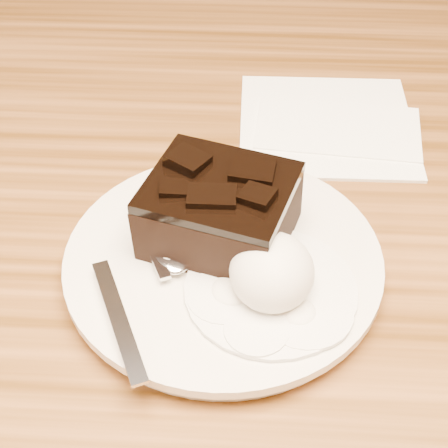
# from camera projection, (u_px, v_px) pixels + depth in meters

# --- Properties ---
(dining_table) EXTENTS (1.20, 0.80, 0.75)m
(dining_table) POSITION_uv_depth(u_px,v_px,m) (150.00, 445.00, 0.81)
(dining_table) COLOR #4A2C0E
(dining_table) RESTS_ON floor
(plate) EXTENTS (0.23, 0.23, 0.02)m
(plate) POSITION_uv_depth(u_px,v_px,m) (223.00, 264.00, 0.50)
(plate) COLOR white
(plate) RESTS_ON dining_table
(brownie) EXTENTS (0.12, 0.11, 0.05)m
(brownie) POSITION_uv_depth(u_px,v_px,m) (220.00, 214.00, 0.49)
(brownie) COLOR black
(brownie) RESTS_ON plate
(ice_cream_scoop) EXTENTS (0.06, 0.06, 0.05)m
(ice_cream_scoop) POSITION_uv_depth(u_px,v_px,m) (272.00, 272.00, 0.45)
(ice_cream_scoop) COLOR white
(ice_cream_scoop) RESTS_ON plate
(melt_puddle) EXTENTS (0.12, 0.12, 0.00)m
(melt_puddle) POSITION_uv_depth(u_px,v_px,m) (271.00, 290.00, 0.46)
(melt_puddle) COLOR white
(melt_puddle) RESTS_ON plate
(spoon) EXTENTS (0.09, 0.16, 0.01)m
(spoon) POSITION_uv_depth(u_px,v_px,m) (171.00, 256.00, 0.48)
(spoon) COLOR silver
(spoon) RESTS_ON plate
(napkin) EXTENTS (0.16, 0.16, 0.01)m
(napkin) POSITION_uv_depth(u_px,v_px,m) (326.00, 123.00, 0.64)
(napkin) COLOR white
(napkin) RESTS_ON dining_table
(crumb_a) EXTENTS (0.01, 0.01, 0.00)m
(crumb_a) POSITION_uv_depth(u_px,v_px,m) (242.00, 318.00, 0.45)
(crumb_a) COLOR black
(crumb_a) RESTS_ON plate
(crumb_b) EXTENTS (0.01, 0.01, 0.00)m
(crumb_b) POSITION_uv_depth(u_px,v_px,m) (208.00, 236.00, 0.50)
(crumb_b) COLOR black
(crumb_b) RESTS_ON plate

